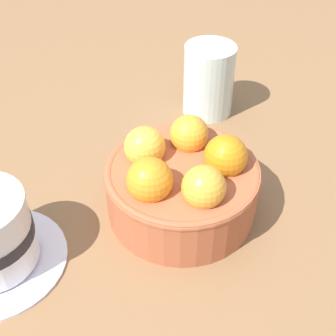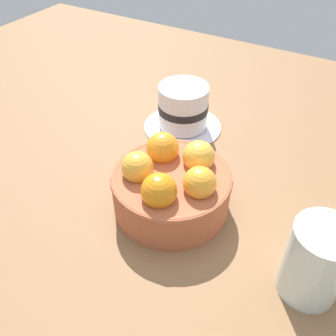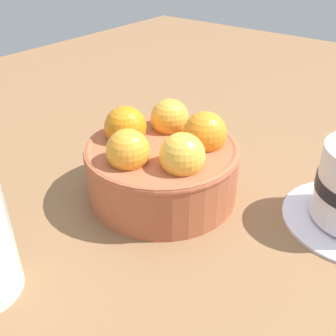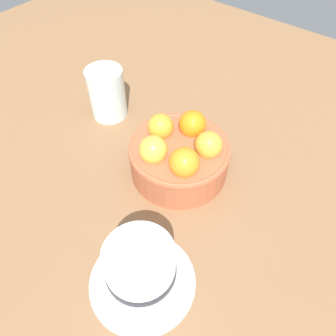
{
  "view_description": "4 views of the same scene",
  "coord_description": "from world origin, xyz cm",
  "views": [
    {
      "loc": [
        34.9,
        0.47,
        36.1
      ],
      "look_at": [
        -0.04,
        -0.97,
        5.82
      ],
      "focal_mm": 49.13,
      "sensor_mm": 36.0,
      "label": 1
    },
    {
      "loc": [
        -17.27,
        30.71,
        37.63
      ],
      "look_at": [
        0.96,
        -0.77,
        6.04
      ],
      "focal_mm": 39.21,
      "sensor_mm": 36.0,
      "label": 2
    },
    {
      "loc": [
        -27.93,
        -22.51,
        25.28
      ],
      "look_at": [
        -1.08,
        -1.59,
        4.36
      ],
      "focal_mm": 43.11,
      "sensor_mm": 36.0,
      "label": 3
    },
    {
      "loc": [
        20.25,
        -28.04,
        41.3
      ],
      "look_at": [
        0.31,
        -3.23,
        3.83
      ],
      "focal_mm": 34.39,
      "sensor_mm": 36.0,
      "label": 4
    }
  ],
  "objects": [
    {
      "name": "water_glass",
      "position": [
        -19.41,
        3.21,
        4.81
      ],
      "size": [
        6.75,
        6.75,
        9.62
      ],
      "primitive_type": "cylinder",
      "color": "silver",
      "rests_on": "ground_plane"
    },
    {
      "name": "terracotta_bowl",
      "position": [
        0.02,
        -0.01,
        4.01
      ],
      "size": [
        15.93,
        15.93,
        9.21
      ],
      "color": "#AD5938",
      "rests_on": "ground_plane"
    },
    {
      "name": "ground_plane",
      "position": [
        0.0,
        0.0,
        -2.21
      ],
      "size": [
        151.7,
        119.78,
        4.41
      ],
      "primitive_type": "cube",
      "color": "brown"
    }
  ]
}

